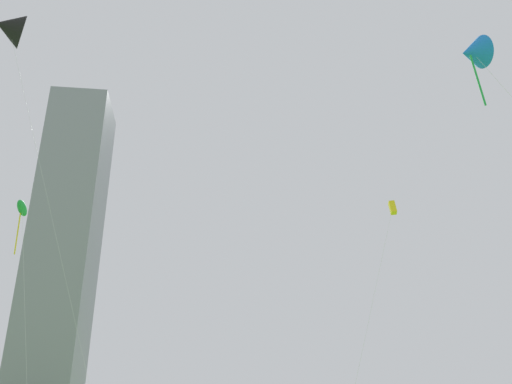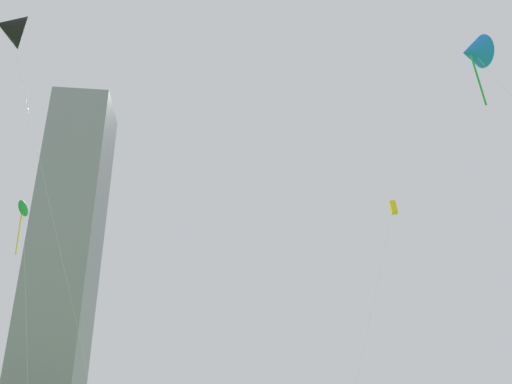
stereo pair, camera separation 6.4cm
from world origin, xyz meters
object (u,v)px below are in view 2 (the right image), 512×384
at_px(kite_flying_4, 473,52).
at_px(kite_flying_3, 23,209).
at_px(distant_highrise_0, 66,248).
at_px(kite_flying_0, 10,28).
at_px(kite_flying_1, 393,209).

bearing_deg(kite_flying_4, kite_flying_3, 152.15).
distance_m(kite_flying_3, distant_highrise_0, 102.16).
height_order(kite_flying_0, kite_flying_3, kite_flying_0).
bearing_deg(distant_highrise_0, kite_flying_1, -65.03).
relative_size(kite_flying_1, distant_highrise_0, 0.19).
distance_m(kite_flying_4, distant_highrise_0, 131.01).
xyz_separation_m(kite_flying_1, kite_flying_4, (2.17, -13.86, 3.32)).
bearing_deg(kite_flying_3, distant_highrise_0, 111.81).
height_order(kite_flying_1, kite_flying_3, kite_flying_3).
height_order(kite_flying_4, distant_highrise_0, distant_highrise_0).
bearing_deg(kite_flying_0, kite_flying_4, -15.08).
bearing_deg(kite_flying_0, kite_flying_1, 10.70).
relative_size(kite_flying_4, distant_highrise_0, 0.23).
height_order(kite_flying_0, kite_flying_4, kite_flying_0).
xyz_separation_m(kite_flying_0, kite_flying_1, (28.96, 5.47, -13.71)).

